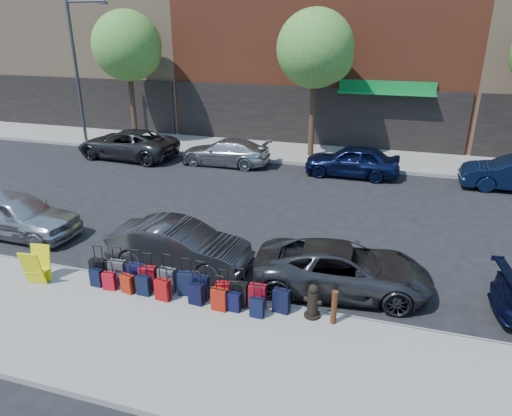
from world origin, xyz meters
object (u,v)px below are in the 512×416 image
(car_near_1, at_px, (179,246))
(car_far_0, at_px, (127,144))
(tree_center, at_px, (318,51))
(car_far_1, at_px, (225,152))
(car_near_2, at_px, (343,269))
(tree_left, at_px, (129,48))
(car_far_2, at_px, (352,161))
(fire_hydrant, at_px, (313,302))
(suitcase_front_5, at_px, (187,283))
(streetlight, at_px, (78,62))
(car_near_0, at_px, (16,214))
(bollard, at_px, (334,307))
(display_rack, at_px, (37,266))

(car_near_1, relative_size, car_far_0, 0.77)
(tree_center, height_order, car_far_1, tree_center)
(car_near_2, bearing_deg, tree_left, 40.69)
(tree_center, relative_size, car_near_1, 1.75)
(car_far_1, relative_size, car_far_2, 1.04)
(fire_hydrant, xyz_separation_m, car_far_2, (-0.37, 11.73, 0.19))
(tree_left, height_order, tree_center, same)
(suitcase_front_5, relative_size, car_far_1, 0.22)
(suitcase_front_5, relative_size, fire_hydrant, 1.17)
(suitcase_front_5, xyz_separation_m, fire_hydrant, (3.27, 0.00, 0.08))
(streetlight, height_order, fire_hydrant, streetlight)
(car_far_2, bearing_deg, car_near_2, 4.88)
(fire_hydrant, bearing_deg, car_far_0, 147.42)
(suitcase_front_5, bearing_deg, car_near_1, 110.89)
(streetlight, relative_size, car_near_0, 1.83)
(tree_center, height_order, bollard, tree_center)
(car_near_0, distance_m, car_near_1, 6.18)
(streetlight, relative_size, bollard, 9.46)
(car_near_1, bearing_deg, tree_left, 36.10)
(car_near_0, bearing_deg, tree_left, 13.46)
(car_near_2, bearing_deg, fire_hydrant, 156.72)
(suitcase_front_5, relative_size, bollard, 1.20)
(tree_center, height_order, suitcase_front_5, tree_center)
(display_rack, relative_size, car_near_2, 0.21)
(car_near_0, xyz_separation_m, car_far_2, (9.99, 9.86, -0.01))
(tree_left, relative_size, car_near_1, 1.75)
(tree_left, distance_m, fire_hydrant, 19.99)
(suitcase_front_5, bearing_deg, bollard, -12.36)
(suitcase_front_5, height_order, fire_hydrant, suitcase_front_5)
(tree_center, distance_m, car_near_0, 15.31)
(bollard, bearing_deg, streetlight, 140.55)
(car_far_0, xyz_separation_m, car_far_1, (5.42, 0.32, -0.10))
(car_near_1, bearing_deg, tree_center, -5.90)
(car_near_2, relative_size, car_far_2, 1.07)
(car_near_0, height_order, car_far_1, car_near_0)
(car_near_0, bearing_deg, display_rack, -128.97)
(display_rack, relative_size, car_near_0, 0.23)
(tree_left, relative_size, streetlight, 0.91)
(tree_left, bearing_deg, car_far_2, -11.15)
(car_near_0, height_order, car_far_2, car_near_0)
(tree_left, relative_size, car_near_2, 1.57)
(tree_center, relative_size, car_near_2, 1.57)
(tree_left, relative_size, car_near_0, 1.67)
(car_far_0, bearing_deg, car_near_1, 41.92)
(streetlight, xyz_separation_m, car_near_0, (5.73, -11.68, -3.92))
(tree_center, height_order, streetlight, streetlight)
(tree_left, height_order, car_near_2, tree_left)
(car_near_2, bearing_deg, car_far_0, 45.56)
(suitcase_front_5, relative_size, display_rack, 1.02)
(display_rack, bearing_deg, car_far_2, 53.94)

